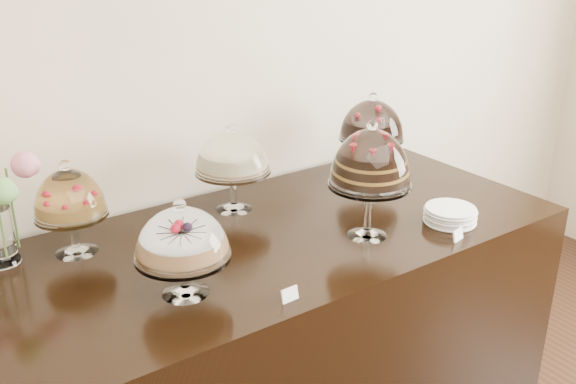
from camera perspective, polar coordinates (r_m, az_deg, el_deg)
wall_back at (r=2.77m, az=-4.94°, el=12.58°), size 5.00×0.04×3.00m
display_counter at (r=2.67m, az=-0.63°, el=-12.28°), size 2.20×1.00×0.90m
cake_stand_sugar_sponge at (r=1.98m, az=-9.41°, el=-4.08°), size 0.30×0.30×0.32m
cake_stand_choco_layer at (r=2.32m, az=7.35°, el=2.63°), size 0.30×0.30×0.45m
cake_stand_cheesecake at (r=2.56m, az=-4.98°, el=3.21°), size 0.31×0.31×0.36m
cake_stand_dark_choco at (r=2.91m, az=7.46°, el=6.03°), size 0.30×0.30×0.40m
cake_stand_fruit_tart at (r=2.33m, az=-18.86°, el=-0.50°), size 0.25×0.25×0.35m
plate_stack at (r=2.58m, az=14.22°, el=-2.00°), size 0.20×0.20×0.06m
price_card_left at (r=2.00m, az=0.16°, el=-9.10°), size 0.06×0.02×0.04m
price_card_right at (r=2.45m, az=14.87°, el=-3.71°), size 0.06×0.03×0.04m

